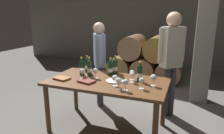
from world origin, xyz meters
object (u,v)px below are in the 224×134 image
(wine_glass_1, at_px, (82,71))
(sommelier_presenting, at_px, (171,55))
(dining_table, at_px, (107,86))
(wine_bottle_3, at_px, (82,68))
(wine_bottle_4, at_px, (89,68))
(wine_bottle_1, at_px, (87,65))
(wine_glass_5, at_px, (119,81))
(tasting_notebook, at_px, (62,78))
(wine_glass_6, at_px, (115,78))
(leather_ledger, at_px, (86,81))
(wine_glass_8, at_px, (132,75))
(wine_glass_2, at_px, (153,78))
(wine_glass_3, at_px, (132,73))
(serving_plate, at_px, (114,81))
(wine_bottle_0, at_px, (110,68))
(taster_seated_left, at_px, (99,57))
(wine_bottle_2, at_px, (140,73))
(wine_glass_0, at_px, (125,83))
(wine_bottle_5, at_px, (115,66))
(wine_glass_4, at_px, (142,81))
(wine_glass_7, at_px, (96,71))

(wine_glass_1, bearing_deg, sommelier_presenting, 34.24)
(dining_table, relative_size, wine_bottle_3, 5.92)
(wine_bottle_4, bearing_deg, wine_bottle_1, 127.31)
(wine_glass_5, bearing_deg, tasting_notebook, 175.20)
(wine_glass_6, height_order, leather_ledger, wine_glass_6)
(wine_glass_8, bearing_deg, wine_bottle_4, 175.48)
(wine_glass_2, xyz_separation_m, sommelier_presenting, (0.15, 0.74, 0.17))
(wine_glass_6, bearing_deg, wine_glass_3, 66.48)
(sommelier_presenting, bearing_deg, tasting_notebook, -146.79)
(dining_table, height_order, wine_bottle_1, wine_bottle_1)
(wine_bottle_3, relative_size, wine_glass_8, 1.96)
(dining_table, relative_size, serving_plate, 7.08)
(tasting_notebook, relative_size, serving_plate, 0.92)
(wine_bottle_0, bearing_deg, taster_seated_left, 129.84)
(wine_glass_3, xyz_separation_m, leather_ledger, (-0.56, -0.33, -0.09))
(wine_bottle_2, relative_size, wine_glass_3, 1.95)
(taster_seated_left, bearing_deg, wine_glass_1, -84.77)
(serving_plate, bearing_deg, wine_glass_0, -49.01)
(wine_glass_5, bearing_deg, dining_table, 135.70)
(dining_table, bearing_deg, wine_bottle_1, 148.61)
(wine_bottle_2, bearing_deg, leather_ledger, -155.21)
(wine_bottle_2, bearing_deg, dining_table, -162.94)
(tasting_notebook, bearing_deg, wine_bottle_3, 69.73)
(wine_bottle_5, bearing_deg, wine_glass_2, -25.85)
(wine_bottle_3, xyz_separation_m, wine_glass_8, (0.81, -0.04, -0.02))
(wine_glass_8, xyz_separation_m, tasting_notebook, (-0.99, -0.24, -0.09))
(wine_glass_5, bearing_deg, wine_glass_6, 133.78)
(wine_glass_4, bearing_deg, wine_glass_2, 54.02)
(wine_glass_4, xyz_separation_m, serving_plate, (-0.42, 0.15, -0.10))
(wine_glass_0, xyz_separation_m, wine_glass_1, (-0.74, 0.24, 0.00))
(wine_glass_3, distance_m, wine_glass_7, 0.54)
(wine_glass_1, relative_size, wine_glass_4, 1.04)
(wine_bottle_2, relative_size, wine_glass_0, 1.92)
(wine_bottle_4, distance_m, wine_glass_5, 0.70)
(wine_bottle_5, height_order, serving_plate, wine_bottle_5)
(wine_bottle_1, relative_size, wine_bottle_4, 0.92)
(wine_bottle_4, xyz_separation_m, wine_bottle_5, (0.33, 0.22, 0.00))
(sommelier_presenting, bearing_deg, wine_glass_4, -106.44)
(wine_bottle_0, distance_m, wine_glass_7, 0.25)
(wine_glass_3, bearing_deg, wine_bottle_3, -175.91)
(dining_table, bearing_deg, leather_ledger, -143.08)
(wine_glass_0, bearing_deg, wine_glass_3, 94.81)
(wine_glass_5, relative_size, wine_glass_8, 1.03)
(wine_glass_5, bearing_deg, wine_glass_7, 146.89)
(taster_seated_left, bearing_deg, wine_bottle_4, -79.50)
(wine_glass_0, distance_m, serving_plate, 0.40)
(wine_glass_5, bearing_deg, wine_bottle_4, 148.46)
(wine_bottle_2, height_order, tasting_notebook, wine_bottle_2)
(wine_bottle_5, relative_size, wine_glass_3, 2.05)
(wine_bottle_2, xyz_separation_m, tasting_notebook, (-1.07, -0.32, -0.11))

